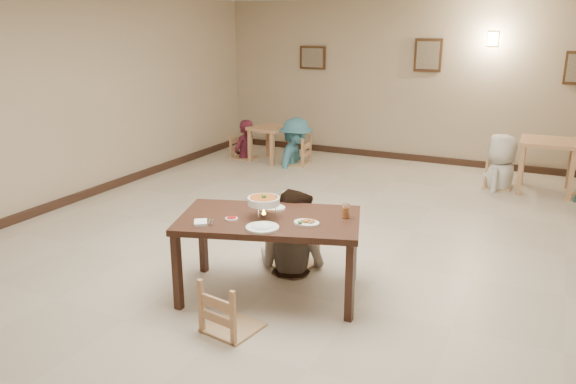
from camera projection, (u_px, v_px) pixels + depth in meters
The scene contains 27 objects.
floor at pixel (315, 250), 6.60m from camera, with size 10.00×10.00×0.00m, color beige.
wall_back at pixel (421, 83), 10.48m from camera, with size 10.00×10.00×0.00m, color #C0AB8E.
wall_left at pixel (53, 102), 7.83m from camera, with size 10.00×10.00×0.00m, color #C0AB8E.
baseboard_back at pixel (416, 158), 10.87m from camera, with size 8.00×0.06×0.12m, color #311F16.
baseboard_left at pixel (67, 201), 8.24m from camera, with size 0.06×10.00×0.12m, color #311F16.
picture_a at pixel (313, 58), 11.24m from camera, with size 0.55×0.04×0.45m.
picture_b at pixel (428, 55), 10.26m from camera, with size 0.50×0.04×0.60m.
wall_sconce at pixel (493, 39), 9.72m from camera, with size 0.16×0.05×0.22m, color #FFD88C.
main_table at pixel (269, 225), 5.34m from camera, with size 1.91×1.43×0.80m.
chair_far at pixel (293, 224), 6.07m from camera, with size 0.44×0.44×0.95m.
chair_near at pixel (232, 281), 4.77m from camera, with size 0.43×0.43×0.92m.
main_diner at pixel (292, 189), 5.88m from camera, with size 0.86×0.67×1.78m, color gray.
curry_warmer at pixel (264, 201), 5.27m from camera, with size 0.34×0.30×0.27m.
rice_plate_far at pixel (271, 207), 5.56m from camera, with size 0.30×0.30×0.07m.
rice_plate_near at pixel (262, 227), 5.01m from camera, with size 0.30×0.30×0.07m.
fried_plate at pixel (306, 222), 5.13m from camera, with size 0.24×0.24×0.05m.
chili_dish at pixel (232, 219), 5.24m from camera, with size 0.12×0.12×0.02m.
napkin_cutlery at pixel (201, 223), 5.13m from camera, with size 0.21×0.25×0.03m.
drink_glass at pixel (346, 212), 5.27m from camera, with size 0.07×0.07×0.14m.
bg_table_left at pixel (270, 134), 10.74m from camera, with size 0.79×0.79×0.67m.
bg_table_right at pixel (548, 149), 8.71m from camera, with size 0.84×0.84×0.83m.
bg_chair_ll at pixel (245, 135), 10.97m from camera, with size 0.44×0.44×0.94m.
bg_chair_lr at pixel (296, 138), 10.51m from camera, with size 0.47×0.47×1.01m.
bg_chair_rl at pixel (501, 161), 9.01m from camera, with size 0.41×0.41×0.88m.
bg_diner_a at pixel (244, 120), 10.88m from camera, with size 0.56×0.37×1.53m, color #511828.
bg_diner_b at pixel (296, 118), 10.40m from camera, with size 1.14×0.65×1.76m, color teal.
bg_diner_c at pixel (504, 134), 8.88m from camera, with size 0.86×0.56×1.76m, color silver.
Camera 1 is at (2.38, -5.65, 2.56)m, focal length 35.00 mm.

